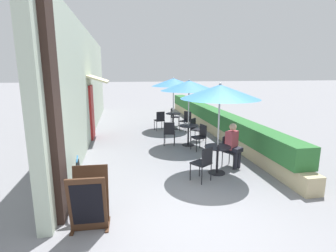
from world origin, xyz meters
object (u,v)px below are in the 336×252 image
object	(u,v)px
patio_umbrella_near	(220,92)
coffee_cup_far	(173,112)
cafe_chair_mid_left	(195,128)
cafe_chair_mid_back	(200,135)
patio_table_near	(217,155)
cafe_chair_far_back	(160,119)
cafe_chair_near_left	(229,149)
seated_patron_near_left	(233,143)
menu_board	(89,200)
cafe_chair_near_right	(203,161)
patio_umbrella_far	(173,82)
cafe_chair_far_right	(174,115)
cafe_chair_far_left	(186,119)
patio_umbrella_mid	(189,86)
coffee_cup_mid	(186,124)
cafe_chair_mid_right	(169,131)
coffee_cup_near	(219,147)
bicycle_leaning	(78,183)
patio_table_mid	(188,132)
patio_table_far	(173,118)

from	to	relation	value
patio_umbrella_near	coffee_cup_far	xyz separation A→B (m)	(-0.08, 5.53, -1.37)
cafe_chair_mid_left	cafe_chair_mid_back	xyz separation A→B (m)	(-0.17, -1.17, 0.00)
patio_table_near	cafe_chair_far_back	bearing A→B (deg)	97.87
cafe_chair_near_left	seated_patron_near_left	distance (m)	0.20
coffee_cup_far	menu_board	world-z (taller)	menu_board
cafe_chair_mid_left	seated_patron_near_left	bearing A→B (deg)	49.29
cafe_chair_near_right	cafe_chair_mid_left	xyz separation A→B (m)	(0.87, 3.69, 0.00)
patio_umbrella_far	menu_board	size ratio (longest dim) A/B	2.32
cafe_chair_far_right	coffee_cup_far	world-z (taller)	cafe_chair_far_right
cafe_chair_far_left	menu_board	distance (m)	7.73
cafe_chair_near_left	seated_patron_near_left	bearing A→B (deg)	90.00
patio_umbrella_mid	menu_board	world-z (taller)	patio_umbrella_mid
patio_umbrella_far	coffee_cup_mid	bearing A→B (deg)	-91.64
patio_umbrella_far	cafe_chair_far_left	world-z (taller)	patio_umbrella_far
cafe_chair_mid_right	cafe_chair_mid_back	distance (m)	1.19
cafe_chair_mid_left	cafe_chair_mid_back	size ratio (longest dim) A/B	1.00
seated_patron_near_left	cafe_chair_far_right	bearing A→B (deg)	-118.77
coffee_cup_near	patio_umbrella_far	size ratio (longest dim) A/B	0.04
cafe_chair_mid_right	patio_umbrella_near	bearing A→B (deg)	-60.40
cafe_chair_near_right	patio_umbrella_mid	size ratio (longest dim) A/B	0.37
cafe_chair_far_right	coffee_cup_far	distance (m)	0.68
cafe_chair_far_back	patio_umbrella_far	bearing A→B (deg)	6.41
patio_table_near	patio_umbrella_near	bearing A→B (deg)	180.00
cafe_chair_mid_back	coffee_cup_near	bearing A→B (deg)	159.01
cafe_chair_mid_left	bicycle_leaning	bearing A→B (deg)	2.28
patio_umbrella_near	coffee_cup_near	xyz separation A→B (m)	(-0.04, -0.16, -1.37)
patio_umbrella_far	cafe_chair_far_right	bearing A→B (deg)	76.29
cafe_chair_near_left	bicycle_leaning	world-z (taller)	cafe_chair_near_left
seated_patron_near_left	cafe_chair_mid_back	bearing A→B (deg)	-110.40
patio_table_mid	patio_umbrella_mid	bearing A→B (deg)	-90.00
cafe_chair_near_left	coffee_cup_far	world-z (taller)	cafe_chair_near_left
cafe_chair_far_right	coffee_cup_far	size ratio (longest dim) A/B	9.67
patio_table_near	seated_patron_near_left	distance (m)	0.71
patio_table_near	seated_patron_near_left	size ratio (longest dim) A/B	0.59
coffee_cup_near	menu_board	xyz separation A→B (m)	(-2.99, -1.75, -0.27)
cafe_chair_near_right	cafe_chair_mid_back	xyz separation A→B (m)	(0.70, 2.52, 0.00)
cafe_chair_far_left	menu_board	xyz separation A→B (m)	(-3.45, -6.91, -0.01)
seated_patron_near_left	cafe_chair_mid_back	xyz separation A→B (m)	(-0.41, 1.73, -0.17)
cafe_chair_far_left	coffee_cup_far	size ratio (longest dim) A/B	9.67
cafe_chair_mid_left	bicycle_leaning	distance (m)	5.55
patio_table_far	cafe_chair_near_left	bearing A→B (deg)	-83.24
coffee_cup_far	patio_table_near	bearing A→B (deg)	-89.19
patio_table_near	cafe_chair_far_left	size ratio (longest dim) A/B	0.84
patio_umbrella_far	cafe_chair_far_back	size ratio (longest dim) A/B	2.73
cafe_chair_near_left	coffee_cup_mid	xyz separation A→B (m)	(-0.67, 2.40, 0.26)
coffee_cup_mid	patio_umbrella_far	bearing A→B (deg)	88.36
cafe_chair_far_left	patio_umbrella_near	bearing A→B (deg)	135.29
menu_board	patio_umbrella_far	bearing A→B (deg)	70.19
seated_patron_near_left	patio_table_near	bearing A→B (deg)	-2.98
patio_table_mid	cafe_chair_mid_back	world-z (taller)	cafe_chair_mid_back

